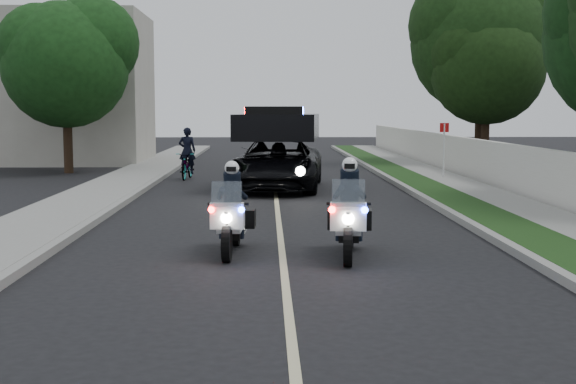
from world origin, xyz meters
name	(u,v)px	position (x,y,z in m)	size (l,w,h in m)	color
ground	(285,283)	(0.00, 0.00, 0.00)	(120.00, 120.00, 0.00)	black
curb_right	(425,199)	(4.10, 10.00, 0.07)	(0.20, 60.00, 0.15)	gray
grass_verge	(450,199)	(4.80, 10.00, 0.08)	(1.20, 60.00, 0.16)	#193814
sidewalk_right	(496,198)	(6.10, 10.00, 0.08)	(1.40, 60.00, 0.16)	gray
property_wall	(533,174)	(7.10, 10.00, 0.75)	(0.22, 60.00, 1.50)	beige
curb_left	(127,200)	(-4.10, 10.00, 0.07)	(0.20, 60.00, 0.15)	gray
sidewalk_left	(86,200)	(-5.20, 10.00, 0.08)	(2.00, 60.00, 0.16)	gray
building_far	(61,89)	(-10.00, 26.00, 3.50)	(8.00, 6.00, 7.00)	#A8A396
lane_marking	(277,202)	(0.00, 10.00, 0.00)	(0.12, 50.00, 0.01)	#BFB78C
police_moto_left	(232,253)	(-0.89, 2.43, 0.00)	(0.67, 1.93, 1.64)	white
police_moto_right	(349,256)	(1.15, 2.05, 0.00)	(0.71, 2.02, 1.72)	silver
police_suv	(277,189)	(0.07, 13.43, 0.00)	(2.68, 5.79, 2.81)	black
bicycle	(188,179)	(-3.16, 17.06, 0.00)	(0.65, 1.85, 0.97)	black
cyclist	(188,179)	(-3.16, 17.06, 0.00)	(0.61, 0.40, 1.69)	black
sign_post	(443,181)	(6.00, 16.04, 0.00)	(0.33, 0.33, 2.13)	#B60D1A
tree_right_d	(478,164)	(9.53, 24.40, 0.00)	(6.45, 6.45, 10.75)	#183612
tree_right_e	(484,166)	(9.52, 23.30, 0.00)	(5.14, 5.14, 8.57)	#173310
tree_left_near	(69,173)	(-8.19, 19.93, 0.00)	(5.00, 5.00, 8.33)	#184416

